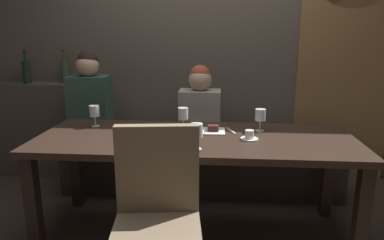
% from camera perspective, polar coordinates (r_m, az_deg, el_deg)
% --- Properties ---
extents(ground, '(9.00, 9.00, 0.00)m').
position_cam_1_polar(ground, '(2.77, 0.51, -17.46)').
color(ground, '#382D26').
extents(back_wall_tiled, '(6.00, 0.12, 3.00)m').
position_cam_1_polar(back_wall_tiled, '(3.58, 1.99, 14.83)').
color(back_wall_tiled, brown).
rests_on(back_wall_tiled, ground).
extents(arched_door, '(0.90, 0.05, 2.55)m').
position_cam_1_polar(arched_door, '(3.71, 23.72, 11.57)').
color(arched_door, olive).
rests_on(arched_door, ground).
extents(back_counter, '(1.10, 0.28, 0.95)m').
position_cam_1_polar(back_counter, '(3.93, -21.48, -1.32)').
color(back_counter, '#494138').
rests_on(back_counter, ground).
extents(dining_table, '(2.20, 0.84, 0.74)m').
position_cam_1_polar(dining_table, '(2.50, 0.54, -4.59)').
color(dining_table, black).
rests_on(dining_table, ground).
extents(banquette_bench, '(2.50, 0.44, 0.45)m').
position_cam_1_polar(banquette_bench, '(3.30, 1.39, -7.70)').
color(banquette_bench, '#312A23').
rests_on(banquette_bench, ground).
extents(chair_near_side, '(0.49, 0.49, 0.98)m').
position_cam_1_polar(chair_near_side, '(1.89, -5.60, -14.13)').
color(chair_near_side, '#302119').
rests_on(chair_near_side, ground).
extents(diner_redhead, '(0.36, 0.24, 0.83)m').
position_cam_1_polar(diner_redhead, '(3.35, -16.06, 3.06)').
color(diner_redhead, '#2D473D').
rests_on(diner_redhead, banquette_bench).
extents(diner_bearded, '(0.36, 0.24, 0.72)m').
position_cam_1_polar(diner_bearded, '(3.14, 1.27, 1.87)').
color(diner_bearded, '#9E9384').
rests_on(diner_bearded, banquette_bench).
extents(wine_bottle_dark_red, '(0.08, 0.08, 0.33)m').
position_cam_1_polar(wine_bottle_dark_red, '(3.89, -25.00, 7.14)').
color(wine_bottle_dark_red, black).
rests_on(wine_bottle_dark_red, back_counter).
extents(wine_bottle_pale_label, '(0.08, 0.08, 0.33)m').
position_cam_1_polar(wine_bottle_pale_label, '(3.78, -19.70, 7.46)').
color(wine_bottle_pale_label, '#384728').
rests_on(wine_bottle_pale_label, back_counter).
extents(wine_glass_near_right, '(0.08, 0.08, 0.16)m').
position_cam_1_polar(wine_glass_near_right, '(2.18, 0.74, -1.89)').
color(wine_glass_near_right, silver).
rests_on(wine_glass_near_right, dining_table).
extents(wine_glass_center_front, '(0.08, 0.08, 0.16)m').
position_cam_1_polar(wine_glass_center_front, '(2.81, -15.38, 1.26)').
color(wine_glass_center_front, silver).
rests_on(wine_glass_center_front, dining_table).
extents(wine_glass_far_right, '(0.08, 0.08, 0.16)m').
position_cam_1_polar(wine_glass_far_right, '(2.63, 10.90, 0.73)').
color(wine_glass_far_right, silver).
rests_on(wine_glass_far_right, dining_table).
extents(wine_glass_far_left, '(0.08, 0.08, 0.16)m').
position_cam_1_polar(wine_glass_far_left, '(2.62, -1.44, 0.88)').
color(wine_glass_far_left, silver).
rests_on(wine_glass_far_left, dining_table).
extents(espresso_cup, '(0.12, 0.12, 0.06)m').
position_cam_1_polar(espresso_cup, '(2.43, 9.20, -2.49)').
color(espresso_cup, white).
rests_on(espresso_cup, dining_table).
extents(dessert_plate, '(0.19, 0.19, 0.05)m').
position_cam_1_polar(dessert_plate, '(2.58, 3.27, -1.62)').
color(dessert_plate, white).
rests_on(dessert_plate, dining_table).
extents(fork_on_table, '(0.07, 0.16, 0.01)m').
position_cam_1_polar(fork_on_table, '(2.62, 6.27, -1.73)').
color(fork_on_table, silver).
rests_on(fork_on_table, dining_table).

